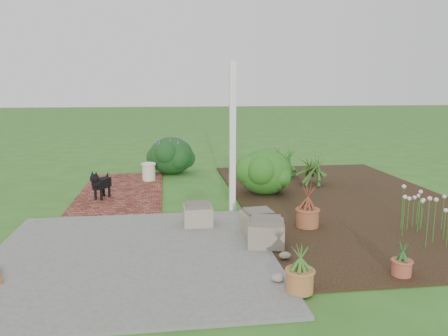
{
  "coord_description": "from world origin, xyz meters",
  "views": [
    {
      "loc": [
        -0.81,
        -6.99,
        2.1
      ],
      "look_at": [
        0.2,
        0.4,
        0.7
      ],
      "focal_mm": 35.0,
      "sensor_mm": 36.0,
      "label": 1
    }
  ],
  "objects": [
    {
      "name": "ground",
      "position": [
        0.0,
        0.0,
        0.0
      ],
      "size": [
        80.0,
        80.0,
        0.0
      ],
      "primitive_type": "plane",
      "color": "#33641F",
      "rests_on": "ground"
    },
    {
      "name": "concrete_patio",
      "position": [
        -1.25,
        -1.75,
        0.02
      ],
      "size": [
        3.5,
        3.5,
        0.04
      ],
      "primitive_type": "cube",
      "color": "#61615F",
      "rests_on": "ground"
    },
    {
      "name": "brick_path",
      "position": [
        -1.7,
        1.75,
        0.02
      ],
      "size": [
        1.6,
        3.5,
        0.04
      ],
      "primitive_type": "cube",
      "color": "#5B211C",
      "rests_on": "ground"
    },
    {
      "name": "garden_bed",
      "position": [
        2.5,
        0.5,
        0.01
      ],
      "size": [
        4.0,
        7.0,
        0.03
      ],
      "primitive_type": "cube",
      "color": "black",
      "rests_on": "ground"
    },
    {
      "name": "veranda_post",
      "position": [
        0.3,
        0.1,
        1.25
      ],
      "size": [
        0.1,
        0.1,
        2.5
      ],
      "primitive_type": "cube",
      "color": "white",
      "rests_on": "ground"
    },
    {
      "name": "stone_trough_near",
      "position": [
        0.48,
        -1.64,
        0.2
      ],
      "size": [
        0.55,
        0.55,
        0.31
      ],
      "primitive_type": "cube",
      "rotation": [
        0.0,
        0.0,
        -0.22
      ],
      "color": "#716C58",
      "rests_on": "concrete_patio"
    },
    {
      "name": "stone_trough_mid",
      "position": [
        0.48,
        -1.16,
        0.19
      ],
      "size": [
        0.48,
        0.48,
        0.29
      ],
      "primitive_type": "cube",
      "rotation": [
        0.0,
        0.0,
        0.12
      ],
      "color": "gray",
      "rests_on": "concrete_patio"
    },
    {
      "name": "stone_trough_far",
      "position": [
        -0.34,
        -0.66,
        0.18
      ],
      "size": [
        0.43,
        0.43,
        0.28
      ],
      "primitive_type": "cube",
      "rotation": [
        0.0,
        0.0,
        0.01
      ],
      "color": "gray",
      "rests_on": "concrete_patio"
    },
    {
      "name": "black_dog",
      "position": [
        -2.01,
        1.12,
        0.34
      ],
      "size": [
        0.33,
        0.56,
        0.51
      ],
      "rotation": [
        0.0,
        0.0,
        -0.41
      ],
      "color": "black",
      "rests_on": "brick_path"
    },
    {
      "name": "cream_ceramic_urn",
      "position": [
        -1.18,
        2.65,
        0.23
      ],
      "size": [
        0.31,
        0.31,
        0.38
      ],
      "primitive_type": "cylinder",
      "rotation": [
        0.0,
        0.0,
        -0.1
      ],
      "color": "beige",
      "rests_on": "brick_path"
    },
    {
      "name": "evergreen_shrub",
      "position": [
        1.11,
        1.22,
        0.47
      ],
      "size": [
        1.13,
        1.13,
        0.88
      ],
      "primitive_type": "ellipsoid",
      "rotation": [
        0.0,
        0.0,
        0.09
      ],
      "color": "#15430D",
      "rests_on": "garden_bed"
    },
    {
      "name": "agapanthus_clump_back",
      "position": [
        2.27,
        1.77,
        0.45
      ],
      "size": [
        1.11,
        1.11,
        0.85
      ],
      "primitive_type": null,
      "rotation": [
        0.0,
        0.0,
        -0.2
      ],
      "color": "#19380F",
      "rests_on": "garden_bed"
    },
    {
      "name": "agapanthus_clump_front",
      "position": [
        1.87,
        2.63,
        0.47
      ],
      "size": [
        1.18,
        1.18,
        0.87
      ],
      "primitive_type": null,
      "rotation": [
        0.0,
        0.0,
        0.23
      ],
      "color": "#0F3A0F",
      "rests_on": "garden_bed"
    },
    {
      "name": "pink_flower_patch",
      "position": [
        2.92,
        -1.52,
        0.37
      ],
      "size": [
        1.14,
        1.14,
        0.68
      ],
      "primitive_type": null,
      "rotation": [
        0.0,
        0.0,
        -0.07
      ],
      "color": "#113D0F",
      "rests_on": "garden_bed"
    },
    {
      "name": "terracotta_pot_bronze",
      "position": [
        1.28,
        -0.95,
        0.17
      ],
      "size": [
        0.37,
        0.37,
        0.27
      ],
      "primitive_type": "cylinder",
      "rotation": [
        0.0,
        0.0,
        0.12
      ],
      "color": "#955432",
      "rests_on": "garden_bed"
    },
    {
      "name": "terracotta_pot_small_left",
      "position": [
        1.76,
        -2.75,
        0.12
      ],
      "size": [
        0.27,
        0.27,
        0.18
      ],
      "primitive_type": "cylinder",
      "rotation": [
        0.0,
        0.0,
        -0.33
      ],
      "color": "#A74D38",
      "rests_on": "garden_bed"
    },
    {
      "name": "terracotta_pot_small_right",
      "position": [
        0.52,
        -2.98,
        0.15
      ],
      "size": [
        0.3,
        0.3,
        0.24
      ],
      "primitive_type": "cylinder",
      "rotation": [
        0.0,
        0.0,
        0.09
      ],
      "color": "#A96939",
      "rests_on": "garden_bed"
    },
    {
      "name": "purple_flowering_bush",
      "position": [
        -0.67,
        3.62,
        0.46
      ],
      "size": [
        1.34,
        1.34,
        0.91
      ],
      "primitive_type": "ellipsoid",
      "rotation": [
        0.0,
        0.0,
        0.3
      ],
      "color": "black",
      "rests_on": "ground"
    }
  ]
}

